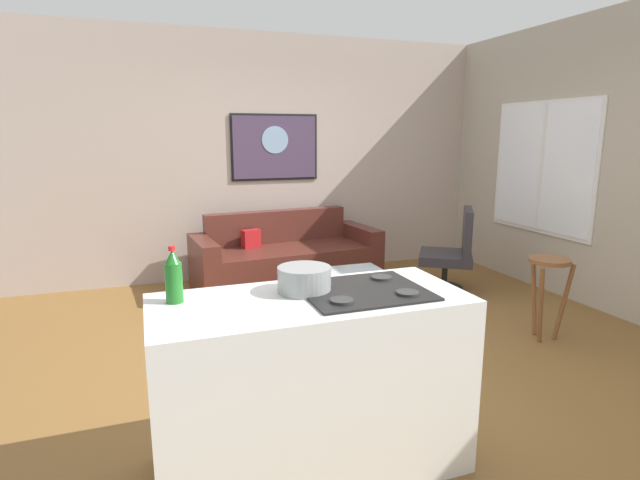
{
  "coord_description": "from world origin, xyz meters",
  "views": [
    {
      "loc": [
        -1.49,
        -3.4,
        1.66
      ],
      "look_at": [
        0.05,
        0.9,
        0.7
      ],
      "focal_mm": 28.09,
      "sensor_mm": 36.0,
      "label": 1
    }
  ],
  "objects": [
    {
      "name": "ground",
      "position": [
        0.0,
        0.0,
        -0.02
      ],
      "size": [
        6.4,
        6.4,
        0.04
      ],
      "primitive_type": "cube",
      "color": "brown"
    },
    {
      "name": "back_wall",
      "position": [
        0.0,
        2.42,
        1.4
      ],
      "size": [
        6.4,
        0.05,
        2.8
      ],
      "primitive_type": "cube",
      "color": "#B3A093",
      "rests_on": "ground"
    },
    {
      "name": "right_wall",
      "position": [
        2.62,
        0.3,
        1.4
      ],
      "size": [
        0.05,
        6.4,
        2.8
      ],
      "primitive_type": "cube",
      "color": "#AFA492",
      "rests_on": "ground"
    },
    {
      "name": "couch",
      "position": [
        -0.02,
        1.85,
        0.28
      ],
      "size": [
        2.1,
        1.01,
        0.81
      ],
      "color": "#51241D",
      "rests_on": "ground"
    },
    {
      "name": "coffee_table",
      "position": [
        0.13,
        0.67,
        0.38
      ],
      "size": [
        0.96,
        0.6,
        0.42
      ],
      "color": "silver",
      "rests_on": "ground"
    },
    {
      "name": "armchair",
      "position": [
        1.62,
        1.05,
        0.43
      ],
      "size": [
        0.77,
        0.78,
        0.9
      ],
      "color": "black",
      "rests_on": "ground"
    },
    {
      "name": "bar_stool",
      "position": [
        1.57,
        -0.34,
        0.53
      ],
      "size": [
        0.37,
        0.36,
        0.68
      ],
      "color": "brown",
      "rests_on": "ground"
    },
    {
      "name": "kitchen_counter",
      "position": [
        -0.76,
        -1.24,
        0.45
      ],
      "size": [
        1.51,
        0.66,
        0.93
      ],
      "color": "silver",
      "rests_on": "ground"
    },
    {
      "name": "soda_bottle",
      "position": [
        -1.38,
        -1.1,
        1.02
      ],
      "size": [
        0.08,
        0.08,
        0.27
      ],
      "color": "#1F6E22",
      "rests_on": "kitchen_counter"
    },
    {
      "name": "mixing_bowl",
      "position": [
        -0.77,
        -1.15,
        0.96
      ],
      "size": [
        0.26,
        0.26,
        0.13
      ],
      "color": "gray",
      "rests_on": "kitchen_counter"
    },
    {
      "name": "wall_painting",
      "position": [
        0.01,
        2.38,
        1.52
      ],
      "size": [
        1.04,
        0.03,
        0.77
      ],
      "color": "black"
    },
    {
      "name": "window",
      "position": [
        2.59,
        0.9,
        1.32
      ],
      "size": [
        0.03,
        1.44,
        1.41
      ],
      "color": "silver"
    }
  ]
}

